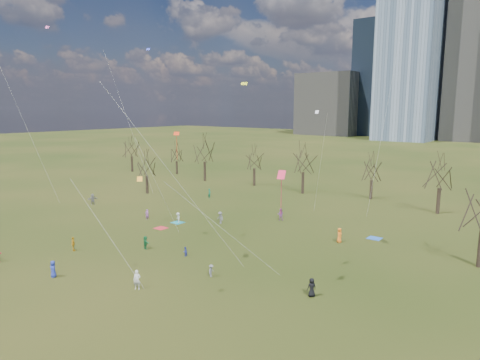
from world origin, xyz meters
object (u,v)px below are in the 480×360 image
Objects in this scene: person_0 at (53,269)px; blanket_crimson at (161,228)px; person_1 at (137,280)px; person_4 at (73,244)px; blanket_teal at (178,222)px; blanket_navy at (374,238)px.

blanket_crimson is at bearing 116.60° from person_0.
person_1 reaches higher than person_0.
person_0 reaches higher than person_4.
person_0 is (5.00, -20.94, 0.79)m from blanket_teal.
blanket_navy is 0.91× the size of person_1.
person_4 is at bearing 147.31° from person_0.
blanket_navy is at bearing 21.91° from blanket_teal.
person_1 is at bearing -52.90° from blanket_teal.
blanket_crimson is at bearing 98.31° from person_1.
person_1 is 14.06m from person_4.
blanket_teal is 15.64m from person_4.
blanket_navy is at bearing -102.76° from person_4.
blanket_crimson is 0.99× the size of person_0.
blanket_teal is 0.99× the size of person_4.
blanket_navy is 29.73m from person_1.
person_0 is (4.69, -17.54, 0.79)m from blanket_crimson.
person_4 is (-0.76, -12.22, 0.79)m from blanket_crimson.
person_1 reaches higher than person_4.
blanket_teal is 1.00× the size of blanket_crimson.
blanket_teal is 0.99× the size of person_0.
person_4 reaches higher than blanket_navy.
blanket_teal and blanket_navy have the same top height.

